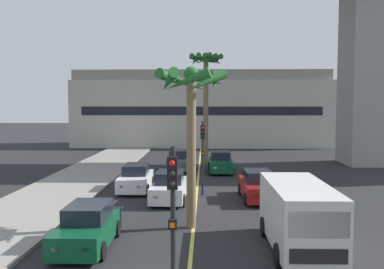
{
  "coord_description": "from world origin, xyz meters",
  "views": [
    {
      "loc": [
        0.48,
        -1.46,
        5.19
      ],
      "look_at": [
        0.0,
        14.0,
        4.05
      ],
      "focal_mm": 39.73,
      "sensor_mm": 36.0,
      "label": 1
    }
  ],
  "objects_px": {
    "car_queue_sixth": "(87,228)",
    "traffic_light_median_far": "(203,148)",
    "car_queue_front": "(258,186)",
    "car_queue_fifth": "(169,187)",
    "car_queue_fourth": "(136,179)",
    "traffic_light_median_near": "(173,210)",
    "palm_tree_near_median": "(206,76)",
    "delivery_van": "(299,215)",
    "car_queue_third": "(220,163)",
    "car_queue_second": "(179,161)",
    "palm_tree_mid_median": "(191,99)"
  },
  "relations": [
    {
      "from": "car_queue_fourth",
      "to": "traffic_light_median_near",
      "type": "height_order",
      "value": "traffic_light_median_near"
    },
    {
      "from": "palm_tree_near_median",
      "to": "palm_tree_mid_median",
      "type": "xyz_separation_m",
      "value": [
        -0.62,
        -18.5,
        -2.17
      ]
    },
    {
      "from": "car_queue_front",
      "to": "car_queue_fifth",
      "type": "relative_size",
      "value": 1.0
    },
    {
      "from": "delivery_van",
      "to": "traffic_light_median_far",
      "type": "height_order",
      "value": "traffic_light_median_far"
    },
    {
      "from": "car_queue_sixth",
      "to": "delivery_van",
      "type": "relative_size",
      "value": 0.78
    },
    {
      "from": "car_queue_fifth",
      "to": "car_queue_sixth",
      "type": "height_order",
      "value": "same"
    },
    {
      "from": "car_queue_front",
      "to": "car_queue_fifth",
      "type": "height_order",
      "value": "same"
    },
    {
      "from": "car_queue_third",
      "to": "traffic_light_median_near",
      "type": "bearing_deg",
      "value": -94.91
    },
    {
      "from": "car_queue_second",
      "to": "traffic_light_median_far",
      "type": "xyz_separation_m",
      "value": [
        1.91,
        -9.14,
        1.99
      ]
    },
    {
      "from": "car_queue_fifth",
      "to": "delivery_van",
      "type": "xyz_separation_m",
      "value": [
        5.19,
        -7.55,
        0.57
      ]
    },
    {
      "from": "car_queue_sixth",
      "to": "palm_tree_near_median",
      "type": "distance_m",
      "value": 22.52
    },
    {
      "from": "car_queue_third",
      "to": "car_queue_second",
      "type": "bearing_deg",
      "value": 164.1
    },
    {
      "from": "car_queue_third",
      "to": "palm_tree_near_median",
      "type": "distance_m",
      "value": 7.98
    },
    {
      "from": "car_queue_second",
      "to": "palm_tree_mid_median",
      "type": "relative_size",
      "value": 0.62
    },
    {
      "from": "car_queue_third",
      "to": "traffic_light_median_far",
      "type": "distance_m",
      "value": 8.56
    },
    {
      "from": "traffic_light_median_far",
      "to": "palm_tree_near_median",
      "type": "relative_size",
      "value": 0.44
    },
    {
      "from": "car_queue_sixth",
      "to": "traffic_light_median_far",
      "type": "relative_size",
      "value": 0.98
    },
    {
      "from": "palm_tree_near_median",
      "to": "delivery_van",
      "type": "bearing_deg",
      "value": -81.25
    },
    {
      "from": "delivery_van",
      "to": "palm_tree_near_median",
      "type": "distance_m",
      "value": 22.28
    },
    {
      "from": "car_queue_front",
      "to": "traffic_light_median_near",
      "type": "xyz_separation_m",
      "value": [
        -3.62,
        -13.09,
        1.99
      ]
    },
    {
      "from": "palm_tree_near_median",
      "to": "car_queue_fifth",
      "type": "bearing_deg",
      "value": -98.14
    },
    {
      "from": "car_queue_second",
      "to": "traffic_light_median_near",
      "type": "height_order",
      "value": "traffic_light_median_near"
    },
    {
      "from": "car_queue_fourth",
      "to": "traffic_light_median_far",
      "type": "xyz_separation_m",
      "value": [
        3.98,
        -1.22,
        1.99
      ]
    },
    {
      "from": "car_queue_front",
      "to": "traffic_light_median_far",
      "type": "bearing_deg",
      "value": 162.83
    },
    {
      "from": "palm_tree_near_median",
      "to": "palm_tree_mid_median",
      "type": "distance_m",
      "value": 18.63
    },
    {
      "from": "car_queue_sixth",
      "to": "traffic_light_median_near",
      "type": "xyz_separation_m",
      "value": [
        3.49,
        -5.22,
        1.99
      ]
    },
    {
      "from": "car_queue_fifth",
      "to": "delivery_van",
      "type": "height_order",
      "value": "delivery_van"
    },
    {
      "from": "delivery_van",
      "to": "car_queue_sixth",
      "type": "bearing_deg",
      "value": 179.23
    },
    {
      "from": "car_queue_fourth",
      "to": "delivery_van",
      "type": "distance_m",
      "value": 12.56
    },
    {
      "from": "car_queue_third",
      "to": "car_queue_sixth",
      "type": "height_order",
      "value": "same"
    },
    {
      "from": "delivery_van",
      "to": "palm_tree_mid_median",
      "type": "relative_size",
      "value": 0.79
    },
    {
      "from": "traffic_light_median_far",
      "to": "palm_tree_mid_median",
      "type": "relative_size",
      "value": 0.63
    },
    {
      "from": "palm_tree_mid_median",
      "to": "traffic_light_median_far",
      "type": "bearing_deg",
      "value": 85.99
    },
    {
      "from": "car_queue_fourth",
      "to": "traffic_light_median_near",
      "type": "distance_m",
      "value": 15.74
    },
    {
      "from": "car_queue_second",
      "to": "car_queue_third",
      "type": "xyz_separation_m",
      "value": [
        3.22,
        -0.92,
        0.0
      ]
    },
    {
      "from": "traffic_light_median_far",
      "to": "palm_tree_near_median",
      "type": "xyz_separation_m",
      "value": [
        0.18,
        12.23,
        4.81
      ]
    },
    {
      "from": "traffic_light_median_far",
      "to": "palm_tree_mid_median",
      "type": "xyz_separation_m",
      "value": [
        -0.44,
        -6.27,
        2.65
      ]
    },
    {
      "from": "car_queue_fourth",
      "to": "traffic_light_median_near",
      "type": "relative_size",
      "value": 0.98
    },
    {
      "from": "car_queue_fifth",
      "to": "palm_tree_near_median",
      "type": "bearing_deg",
      "value": 81.86
    },
    {
      "from": "traffic_light_median_near",
      "to": "car_queue_third",
      "type": "bearing_deg",
      "value": 85.09
    },
    {
      "from": "delivery_van",
      "to": "palm_tree_mid_median",
      "type": "distance_m",
      "value": 6.21
    },
    {
      "from": "car_queue_third",
      "to": "delivery_van",
      "type": "height_order",
      "value": "delivery_van"
    },
    {
      "from": "car_queue_fifth",
      "to": "palm_tree_near_median",
      "type": "height_order",
      "value": "palm_tree_near_median"
    },
    {
      "from": "car_queue_third",
      "to": "car_queue_fourth",
      "type": "xyz_separation_m",
      "value": [
        -5.29,
        -7.0,
        0.0
      ]
    },
    {
      "from": "car_queue_front",
      "to": "car_queue_fourth",
      "type": "xyz_separation_m",
      "value": [
        -6.99,
        2.15,
        0.0
      ]
    },
    {
      "from": "car_queue_sixth",
      "to": "traffic_light_median_far",
      "type": "xyz_separation_m",
      "value": [
        4.1,
        8.8,
        1.99
      ]
    },
    {
      "from": "car_queue_fifth",
      "to": "car_queue_sixth",
      "type": "relative_size",
      "value": 1.01
    },
    {
      "from": "car_queue_sixth",
      "to": "traffic_light_median_far",
      "type": "height_order",
      "value": "traffic_light_median_far"
    },
    {
      "from": "car_queue_front",
      "to": "palm_tree_near_median",
      "type": "xyz_separation_m",
      "value": [
        -2.83,
        13.16,
        6.81
      ]
    },
    {
      "from": "car_queue_second",
      "to": "delivery_van",
      "type": "xyz_separation_m",
      "value": [
        5.35,
        -18.04,
        0.57
      ]
    }
  ]
}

